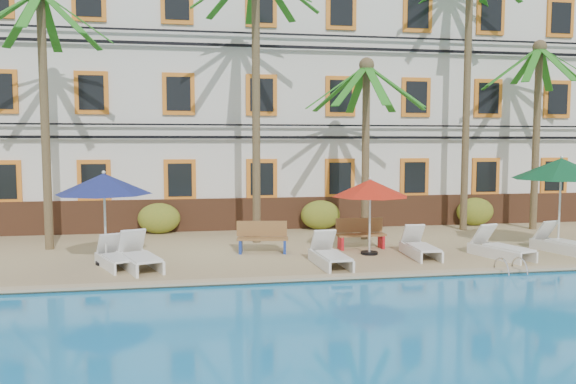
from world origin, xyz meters
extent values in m
plane|color=#384C23|center=(0.00, 0.00, 0.00)|extent=(100.00, 100.00, 0.00)
cube|color=tan|center=(0.00, 5.00, 0.12)|extent=(30.00, 12.00, 0.25)
cube|color=tan|center=(0.00, -0.90, 0.28)|extent=(30.00, 0.35, 0.06)
cube|color=silver|center=(0.00, 10.00, 5.25)|extent=(25.00, 6.00, 10.00)
cube|color=brown|center=(0.00, 6.94, 0.85)|extent=(25.00, 0.12, 1.20)
cube|color=orange|center=(-10.50, 6.95, 2.15)|extent=(1.15, 0.10, 1.50)
cube|color=black|center=(-10.50, 6.90, 2.15)|extent=(0.85, 0.04, 1.20)
cube|color=orange|center=(-7.50, 6.95, 2.15)|extent=(1.15, 0.10, 1.50)
cube|color=black|center=(-7.50, 6.90, 2.15)|extent=(0.85, 0.04, 1.20)
cube|color=orange|center=(-4.50, 6.95, 2.15)|extent=(1.15, 0.10, 1.50)
cube|color=black|center=(-4.50, 6.90, 2.15)|extent=(0.85, 0.04, 1.20)
cube|color=orange|center=(-1.50, 6.95, 2.15)|extent=(1.15, 0.10, 1.50)
cube|color=black|center=(-1.50, 6.90, 2.15)|extent=(0.85, 0.04, 1.20)
cube|color=orange|center=(1.50, 6.95, 2.15)|extent=(1.15, 0.10, 1.50)
cube|color=black|center=(1.50, 6.90, 2.15)|extent=(0.85, 0.04, 1.20)
cube|color=orange|center=(4.50, 6.95, 2.15)|extent=(1.15, 0.10, 1.50)
cube|color=black|center=(4.50, 6.90, 2.15)|extent=(0.85, 0.04, 1.20)
cube|color=orange|center=(7.50, 6.95, 2.15)|extent=(1.15, 0.10, 1.50)
cube|color=black|center=(7.50, 6.90, 2.15)|extent=(0.85, 0.04, 1.20)
cube|color=orange|center=(10.50, 6.95, 2.15)|extent=(1.15, 0.10, 1.50)
cube|color=black|center=(10.50, 6.90, 2.15)|extent=(0.85, 0.04, 1.20)
cube|color=orange|center=(-10.50, 6.95, 5.25)|extent=(1.15, 0.10, 1.50)
cube|color=black|center=(-10.50, 6.90, 5.25)|extent=(0.85, 0.04, 1.20)
cube|color=orange|center=(-7.50, 6.95, 5.25)|extent=(1.15, 0.10, 1.50)
cube|color=black|center=(-7.50, 6.90, 5.25)|extent=(0.85, 0.04, 1.20)
cube|color=orange|center=(-4.50, 6.95, 5.25)|extent=(1.15, 0.10, 1.50)
cube|color=black|center=(-4.50, 6.90, 5.25)|extent=(0.85, 0.04, 1.20)
cube|color=orange|center=(-1.50, 6.95, 5.25)|extent=(1.15, 0.10, 1.50)
cube|color=black|center=(-1.50, 6.90, 5.25)|extent=(0.85, 0.04, 1.20)
cube|color=orange|center=(1.50, 6.95, 5.25)|extent=(1.15, 0.10, 1.50)
cube|color=black|center=(1.50, 6.90, 5.25)|extent=(0.85, 0.04, 1.20)
cube|color=orange|center=(4.50, 6.95, 5.25)|extent=(1.15, 0.10, 1.50)
cube|color=black|center=(4.50, 6.90, 5.25)|extent=(0.85, 0.04, 1.20)
cube|color=orange|center=(7.50, 6.95, 5.25)|extent=(1.15, 0.10, 1.50)
cube|color=black|center=(7.50, 6.90, 5.25)|extent=(0.85, 0.04, 1.20)
cube|color=orange|center=(10.50, 6.95, 5.25)|extent=(1.15, 0.10, 1.50)
cube|color=black|center=(10.50, 6.90, 5.25)|extent=(0.85, 0.04, 1.20)
cube|color=orange|center=(-4.50, 6.95, 8.45)|extent=(1.15, 0.10, 1.50)
cube|color=black|center=(-4.50, 6.90, 8.45)|extent=(0.85, 0.04, 1.20)
cube|color=orange|center=(-1.50, 6.95, 8.45)|extent=(1.15, 0.10, 1.50)
cube|color=black|center=(-1.50, 6.90, 8.45)|extent=(0.85, 0.04, 1.20)
cube|color=orange|center=(1.50, 6.95, 8.45)|extent=(1.15, 0.10, 1.50)
cube|color=black|center=(1.50, 6.90, 8.45)|extent=(0.85, 0.04, 1.20)
cube|color=orange|center=(4.50, 6.95, 8.45)|extent=(1.15, 0.10, 1.50)
cube|color=black|center=(4.50, 6.90, 8.45)|extent=(0.85, 0.04, 1.20)
cube|color=orange|center=(7.50, 6.95, 8.45)|extent=(1.15, 0.10, 1.50)
cube|color=black|center=(7.50, 6.90, 8.45)|extent=(0.85, 0.04, 1.20)
cube|color=orange|center=(10.50, 6.95, 8.45)|extent=(1.15, 0.10, 1.50)
cube|color=black|center=(10.50, 6.90, 8.45)|extent=(0.85, 0.04, 1.20)
cube|color=black|center=(0.00, 6.80, 3.70)|extent=(25.00, 0.08, 0.10)
cube|color=black|center=(0.00, 6.80, 4.15)|extent=(25.00, 0.08, 0.06)
cube|color=black|center=(0.00, 6.80, 7.00)|extent=(25.00, 0.08, 0.10)
cube|color=black|center=(0.00, 6.80, 7.45)|extent=(25.00, 0.08, 0.06)
cylinder|color=brown|center=(-8.39, 4.12, 4.10)|extent=(0.26, 0.26, 7.70)
cube|color=#206F1A|center=(-8.39, 5.14, 7.23)|extent=(0.28, 2.05, 1.48)
cube|color=#206F1A|center=(-9.11, 4.84, 7.23)|extent=(1.65, 1.65, 1.48)
cube|color=#206F1A|center=(-9.40, 4.12, 7.23)|extent=(2.05, 0.28, 1.48)
cube|color=#206F1A|center=(-9.11, 3.40, 7.23)|extent=(1.65, 1.65, 1.48)
cube|color=#206F1A|center=(-8.39, 3.10, 7.23)|extent=(0.28, 2.05, 1.48)
cube|color=#206F1A|center=(-7.67, 3.40, 7.23)|extent=(1.65, 1.65, 1.48)
cube|color=#206F1A|center=(-7.37, 4.12, 7.23)|extent=(2.05, 0.28, 1.48)
cube|color=#206F1A|center=(-7.67, 4.84, 7.23)|extent=(1.65, 1.65, 1.48)
cylinder|color=brown|center=(-1.99, 4.27, 4.68)|extent=(0.26, 0.26, 8.86)
cylinder|color=brown|center=(1.68, 4.30, 3.15)|extent=(0.26, 0.26, 5.81)
sphere|color=brown|center=(1.68, 4.30, 6.06)|extent=(0.50, 0.50, 0.50)
cube|color=#206F1A|center=(1.68, 5.32, 5.33)|extent=(0.28, 2.05, 1.48)
cube|color=#206F1A|center=(0.96, 5.02, 5.33)|extent=(1.65, 1.65, 1.48)
cube|color=#206F1A|center=(0.66, 4.30, 5.33)|extent=(2.05, 0.28, 1.48)
cube|color=#206F1A|center=(0.96, 3.58, 5.33)|extent=(1.65, 1.65, 1.48)
cube|color=#206F1A|center=(1.68, 3.28, 5.33)|extent=(0.28, 2.05, 1.48)
cube|color=#206F1A|center=(2.40, 3.58, 5.33)|extent=(1.65, 1.65, 1.48)
cube|color=#206F1A|center=(2.70, 4.30, 5.33)|extent=(2.05, 0.28, 1.48)
cube|color=#206F1A|center=(2.40, 5.02, 5.33)|extent=(1.65, 1.65, 1.48)
cylinder|color=brown|center=(5.94, 5.65, 5.18)|extent=(0.26, 0.26, 9.85)
cylinder|color=brown|center=(8.60, 5.36, 3.63)|extent=(0.26, 0.26, 6.76)
sphere|color=brown|center=(8.60, 5.36, 7.01)|extent=(0.50, 0.50, 0.50)
cube|color=#206F1A|center=(8.60, 6.38, 6.29)|extent=(0.28, 2.05, 1.48)
cube|color=#206F1A|center=(7.88, 6.08, 6.29)|extent=(1.65, 1.65, 1.48)
cube|color=#206F1A|center=(7.59, 5.36, 6.29)|extent=(2.05, 0.28, 1.48)
cube|color=#206F1A|center=(7.88, 4.64, 6.29)|extent=(1.65, 1.65, 1.48)
cube|color=#206F1A|center=(8.60, 4.34, 6.29)|extent=(0.28, 2.05, 1.48)
cube|color=#206F1A|center=(9.32, 4.64, 6.29)|extent=(1.65, 1.65, 1.48)
cube|color=#206F1A|center=(9.62, 5.36, 6.29)|extent=(2.05, 0.28, 1.48)
cube|color=#206F1A|center=(9.32, 6.08, 6.29)|extent=(1.65, 1.65, 1.48)
ellipsoid|color=#29621C|center=(-5.25, 6.60, 0.80)|extent=(1.50, 0.90, 1.10)
ellipsoid|color=#29621C|center=(0.67, 6.60, 0.80)|extent=(1.50, 0.90, 1.10)
ellipsoid|color=#29621C|center=(6.90, 6.60, 0.80)|extent=(1.50, 0.90, 1.10)
cylinder|color=black|center=(-6.35, 1.63, 0.29)|extent=(0.56, 0.56, 0.08)
cylinder|color=silver|center=(-6.35, 1.63, 1.46)|extent=(0.06, 0.06, 2.41)
cone|color=navy|center=(-6.35, 1.63, 2.41)|extent=(2.51, 2.51, 0.55)
sphere|color=silver|center=(-6.35, 1.63, 2.71)|extent=(0.10, 0.10, 0.10)
cylinder|color=black|center=(1.03, 1.75, 0.29)|extent=(0.51, 0.51, 0.07)
cylinder|color=silver|center=(1.03, 1.75, 1.34)|extent=(0.06, 0.06, 2.17)
cone|color=red|center=(1.03, 1.75, 2.19)|extent=(2.26, 2.26, 0.50)
sphere|color=silver|center=(1.03, 1.75, 2.47)|extent=(0.10, 0.10, 0.10)
cylinder|color=black|center=(6.91, 1.46, 0.30)|extent=(0.64, 0.64, 0.09)
cylinder|color=silver|center=(6.91, 1.46, 1.63)|extent=(0.06, 0.06, 2.76)
cone|color=#0B4725|center=(6.91, 1.46, 2.72)|extent=(2.87, 2.87, 0.63)
sphere|color=silver|center=(6.91, 1.46, 3.07)|extent=(0.10, 0.10, 0.10)
cube|color=white|center=(-5.93, 0.92, 0.56)|extent=(1.04, 1.37, 0.06)
cube|color=white|center=(-6.28, 1.71, 0.78)|extent=(0.71, 0.66, 0.62)
cube|color=white|center=(-6.29, 1.02, 0.39)|extent=(0.78, 1.64, 0.29)
cube|color=white|center=(-5.76, 1.26, 0.39)|extent=(0.78, 1.64, 0.29)
cube|color=white|center=(-5.32, 0.64, 0.60)|extent=(1.13, 1.57, 0.07)
cube|color=white|center=(-5.67, 1.56, 0.86)|extent=(0.81, 0.73, 0.72)
cube|color=white|center=(-5.73, 0.78, 0.42)|extent=(0.79, 1.93, 0.33)
cube|color=white|center=(-5.11, 1.01, 0.42)|extent=(0.79, 1.93, 0.33)
cube|color=white|center=(-0.46, 0.12, 0.58)|extent=(0.71, 1.38, 0.06)
cube|color=white|center=(-0.52, 1.05, 0.82)|extent=(0.65, 0.54, 0.67)
cube|color=white|center=(-0.78, 0.36, 0.40)|extent=(0.20, 1.91, 0.31)
cube|color=white|center=(-0.17, 0.40, 0.40)|extent=(0.20, 1.91, 0.31)
cube|color=white|center=(2.35, 0.92, 0.57)|extent=(0.65, 1.32, 0.06)
cube|color=white|center=(2.38, 1.81, 0.80)|extent=(0.62, 0.50, 0.65)
cube|color=white|center=(2.06, 1.18, 0.40)|extent=(0.13, 1.84, 0.30)
cube|color=white|center=(2.66, 1.16, 0.40)|extent=(0.13, 1.84, 0.30)
cube|color=white|center=(4.62, 0.37, 0.58)|extent=(1.00, 1.48, 0.06)
cube|color=white|center=(4.34, 1.26, 0.82)|extent=(0.74, 0.66, 0.67)
cube|color=white|center=(4.24, 0.53, 0.41)|extent=(0.63, 1.85, 0.31)
cube|color=white|center=(4.84, 0.71, 0.41)|extent=(0.63, 1.85, 0.31)
cube|color=white|center=(6.86, 0.82, 0.58)|extent=(0.94, 1.44, 0.06)
cube|color=white|center=(6.62, 1.70, 0.81)|extent=(0.72, 0.63, 0.66)
cube|color=white|center=(6.50, 0.98, 0.40)|extent=(0.57, 1.83, 0.30)
cube|color=white|center=(7.09, 1.14, 0.40)|extent=(0.57, 1.83, 0.30)
cube|color=olive|center=(-2.02, 2.43, 0.68)|extent=(1.55, 0.68, 0.06)
cube|color=olive|center=(-1.98, 2.65, 0.95)|extent=(1.49, 0.30, 0.45)
cube|color=navy|center=(-2.66, 2.54, 0.45)|extent=(0.15, 0.46, 0.40)
cube|color=navy|center=(-1.38, 2.33, 0.45)|extent=(0.15, 0.46, 0.40)
cube|color=olive|center=(1.05, 2.61, 0.68)|extent=(1.51, 0.47, 0.06)
cube|color=olive|center=(1.04, 2.83, 0.95)|extent=(1.50, 0.08, 0.45)
cube|color=red|center=(0.40, 2.60, 0.45)|extent=(0.09, 0.45, 0.40)
cube|color=red|center=(1.70, 2.63, 0.45)|extent=(0.09, 0.45, 0.40)
torus|color=silver|center=(3.61, -1.00, 0.25)|extent=(0.04, 0.74, 0.74)
torus|color=silver|center=(4.11, -1.00, 0.25)|extent=(0.04, 0.74, 0.74)
camera|label=1|loc=(-3.97, -13.80, 3.49)|focal=35.00mm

